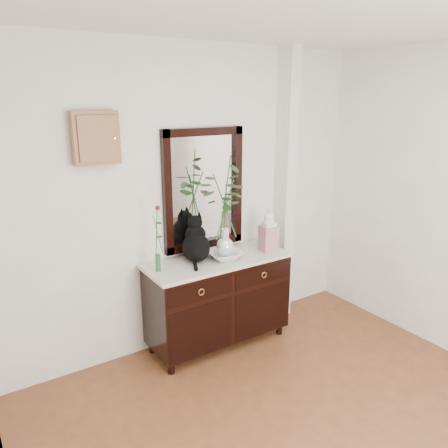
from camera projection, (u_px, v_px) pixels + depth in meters
wall_back at (194, 201)px, 3.92m from camera, size 3.60×0.04×2.70m
pilaster at (285, 190)px, 4.38m from camera, size 0.12×0.20×2.70m
sideboard at (218, 297)px, 4.02m from camera, size 1.33×0.52×0.82m
wall_mirror at (204, 190)px, 3.94m from camera, size 0.80×0.06×1.10m
key_cabinet at (96, 138)px, 3.28m from camera, size 0.35×0.10×0.40m
cat at (196, 239)px, 3.82m from camera, size 0.40×0.44×0.40m
lotus_bowl at (225, 255)px, 3.90m from camera, size 0.34×0.34×0.07m
vase_branches at (225, 207)px, 3.78m from camera, size 0.45×0.45×0.92m
bud_vase_rose at (157, 238)px, 3.56m from camera, size 0.09×0.09×0.58m
ginger_jar at (269, 231)px, 4.07m from camera, size 0.16×0.16×0.39m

